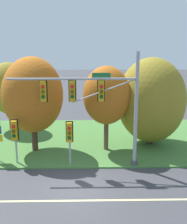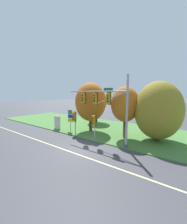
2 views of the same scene
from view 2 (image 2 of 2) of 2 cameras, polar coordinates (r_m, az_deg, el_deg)
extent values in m
plane|color=#3D3D42|center=(15.15, -5.04, -13.61)|extent=(160.00, 160.00, 0.00)
cube|color=beige|center=(14.36, -8.44, -14.87)|extent=(36.00, 0.16, 0.01)
cube|color=#477A38|center=(21.59, 10.24, -7.10)|extent=(48.00, 11.50, 0.10)
cylinder|color=#9EA0A5|center=(14.63, 12.62, 0.13)|extent=(0.22, 0.22, 7.04)
cylinder|color=#4C4C51|center=(15.42, 12.25, -12.38)|extent=(0.40, 0.40, 0.30)
cylinder|color=#9EA0A5|center=(16.54, 0.63, 7.83)|extent=(7.68, 0.14, 0.14)
cylinder|color=#9EA0A5|center=(15.45, 6.30, 5.21)|extent=(3.87, 0.08, 1.48)
cube|color=gold|center=(15.56, 5.67, 5.13)|extent=(0.34, 0.28, 1.22)
cube|color=black|center=(15.70, 5.98, 5.14)|extent=(0.46, 0.04, 1.34)
sphere|color=red|center=(15.40, 5.32, 6.22)|extent=(0.22, 0.22, 0.22)
sphere|color=#51420C|center=(15.41, 5.31, 5.11)|extent=(0.22, 0.22, 0.22)
sphere|color=#0C4219|center=(15.43, 5.30, 3.99)|extent=(0.22, 0.22, 0.22)
cube|color=gold|center=(16.55, 0.62, 5.30)|extent=(0.34, 0.28, 1.22)
cube|color=black|center=(16.68, 0.96, 5.32)|extent=(0.46, 0.04, 1.34)
sphere|color=red|center=(16.40, 0.24, 6.33)|extent=(0.22, 0.22, 0.22)
sphere|color=#51420C|center=(16.41, 0.24, 5.28)|extent=(0.22, 0.22, 0.22)
sphere|color=#0C4219|center=(16.42, 0.24, 4.24)|extent=(0.22, 0.22, 0.22)
cube|color=gold|center=(17.65, -3.83, 5.42)|extent=(0.34, 0.28, 1.22)
cube|color=black|center=(17.77, -3.48, 5.44)|extent=(0.46, 0.04, 1.34)
sphere|color=red|center=(17.51, -4.23, 6.38)|extent=(0.22, 0.22, 0.22)
sphere|color=#51420C|center=(17.52, -4.22, 5.40)|extent=(0.22, 0.22, 0.22)
sphere|color=#0C4219|center=(17.53, -4.21, 4.42)|extent=(0.22, 0.22, 0.22)
cube|color=#196B33|center=(15.51, 5.61, 8.63)|extent=(1.10, 0.04, 0.28)
cylinder|color=#9EA0A5|center=(17.32, 0.48, -5.82)|extent=(0.12, 0.12, 2.72)
cube|color=gold|center=(17.00, 0.07, -3.32)|extent=(0.34, 0.28, 1.22)
cube|color=black|center=(17.12, 0.40, -3.24)|extent=(0.46, 0.04, 1.34)
sphere|color=red|center=(16.81, -0.31, -2.41)|extent=(0.22, 0.22, 0.22)
sphere|color=#51420C|center=(16.86, -0.31, -3.41)|extent=(0.22, 0.22, 0.22)
sphere|color=#0C4219|center=(16.92, -0.31, -4.41)|extent=(0.22, 0.22, 0.22)
cylinder|color=#9EA0A5|center=(19.75, -6.96, -4.13)|extent=(0.12, 0.12, 2.77)
cube|color=gold|center=(19.46, -7.42, -1.83)|extent=(0.34, 0.28, 1.22)
cube|color=black|center=(19.57, -7.08, -1.77)|extent=(0.46, 0.04, 1.34)
sphere|color=red|center=(19.29, -7.81, -1.02)|extent=(0.22, 0.22, 0.22)
sphere|color=#51420C|center=(19.34, -7.79, -1.90)|extent=(0.22, 0.22, 0.22)
sphere|color=#0C4219|center=(19.39, -7.78, -2.77)|extent=(0.22, 0.22, 0.22)
cylinder|color=slate|center=(21.08, -8.81, -3.16)|extent=(0.08, 0.08, 2.97)
cube|color=#197238|center=(20.87, -8.93, -0.02)|extent=(0.79, 0.03, 0.53)
cube|color=#193399|center=(20.96, -8.90, -1.62)|extent=(0.85, 0.03, 0.53)
cube|color=gold|center=(21.05, -8.87, -3.12)|extent=(0.94, 0.03, 0.46)
cylinder|color=#4C3823|center=(27.02, 1.12, -0.99)|extent=(0.37, 0.37, 2.72)
ellipsoid|color=olive|center=(26.77, 1.14, 4.02)|extent=(3.65, 3.65, 4.56)
cylinder|color=#423021|center=(20.86, -1.09, -3.31)|extent=(0.42, 0.42, 2.88)
ellipsoid|color=#B76019|center=(20.54, -1.11, 3.83)|extent=(4.22, 4.22, 5.28)
cylinder|color=brown|center=(18.16, 11.73, -4.79)|extent=(0.33, 0.33, 3.07)
ellipsoid|color=#B76019|center=(17.81, 11.94, 2.91)|extent=(3.30, 3.30, 4.12)
cylinder|color=#423021|center=(18.12, 23.03, -6.99)|extent=(0.51, 0.51, 2.01)
ellipsoid|color=olive|center=(17.70, 23.42, 0.56)|extent=(5.07, 5.07, 6.34)
cube|color=beige|center=(22.75, -13.63, -3.87)|extent=(1.10, 0.24, 1.90)
cube|color=#4C4C51|center=(23.25, -14.18, -5.91)|extent=(0.10, 0.20, 0.10)
cube|color=#4C4C51|center=(22.64, -12.93, -6.24)|extent=(0.10, 0.20, 0.10)
camera|label=1|loc=(9.98, -73.69, 13.39)|focal=45.00mm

